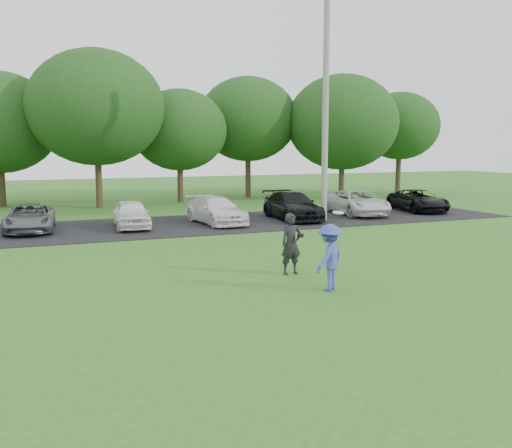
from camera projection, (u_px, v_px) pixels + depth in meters
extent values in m
plane|color=#2B6A1E|center=(315.00, 302.00, 12.72)|extent=(100.00, 100.00, 0.00)
cube|color=black|center=(173.00, 225.00, 24.63)|extent=(32.00, 6.50, 0.03)
cylinder|color=gray|center=(326.00, 102.00, 25.37)|extent=(0.28, 0.28, 10.72)
imported|color=#3E4AAE|center=(329.00, 257.00, 13.63)|extent=(1.19, 1.08, 1.61)
cylinder|color=white|center=(338.00, 213.00, 13.46)|extent=(0.27, 0.27, 0.06)
imported|color=black|center=(291.00, 244.00, 15.33)|extent=(0.62, 0.42, 1.66)
cube|color=black|center=(300.00, 236.00, 15.20)|extent=(0.14, 0.11, 0.10)
imported|color=slate|center=(30.00, 218.00, 22.77)|extent=(2.15, 4.09, 1.10)
imported|color=white|center=(131.00, 214.00, 23.73)|extent=(1.64, 3.51, 1.16)
imported|color=white|center=(216.00, 210.00, 25.05)|extent=(2.07, 4.17, 1.16)
imported|color=black|center=(293.00, 206.00, 26.50)|extent=(1.98, 4.42, 1.26)
imported|color=silver|center=(357.00, 202.00, 28.28)|extent=(2.51, 4.57, 1.21)
imported|color=black|center=(418.00, 200.00, 29.73)|extent=(2.43, 4.26, 1.12)
cylinder|color=#38281C|center=(2.00, 187.00, 32.30)|extent=(0.36, 0.36, 2.20)
cylinder|color=#38281C|center=(99.00, 183.00, 31.58)|extent=(0.36, 0.36, 2.70)
ellipsoid|color=#214C19|center=(96.00, 108.00, 31.01)|extent=(7.42, 7.42, 6.31)
cylinder|color=#38281C|center=(180.00, 184.00, 34.77)|extent=(0.36, 0.36, 2.20)
ellipsoid|color=#214C19|center=(179.00, 130.00, 34.32)|extent=(5.76, 5.76, 4.90)
cylinder|color=#38281C|center=(248.00, 177.00, 37.90)|extent=(0.36, 0.36, 2.70)
ellipsoid|color=#214C19|center=(248.00, 119.00, 37.38)|extent=(6.50, 6.50, 5.53)
cylinder|color=#38281C|center=(341.00, 181.00, 37.44)|extent=(0.36, 0.36, 2.20)
ellipsoid|color=#214C19|center=(343.00, 122.00, 36.91)|extent=(7.24, 7.24, 6.15)
cylinder|color=#38281C|center=(398.00, 175.00, 40.75)|extent=(0.36, 0.36, 2.70)
ellipsoid|color=#214C19|center=(400.00, 126.00, 40.28)|extent=(5.58, 5.58, 4.74)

